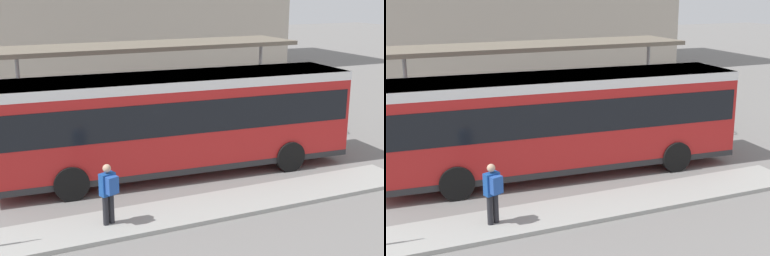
# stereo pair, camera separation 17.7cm
# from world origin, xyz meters

# --- Properties ---
(ground_plane) EXTENTS (120.00, 120.00, 0.00)m
(ground_plane) POSITION_xyz_m (0.00, 0.00, 0.00)
(ground_plane) COLOR slate
(curb_island) EXTENTS (13.04, 1.80, 0.12)m
(curb_island) POSITION_xyz_m (-0.07, -3.28, 0.06)
(curb_island) COLOR #9E9E99
(curb_island) RESTS_ON ground_plane
(city_bus) EXTENTS (12.07, 3.32, 3.34)m
(city_bus) POSITION_xyz_m (0.01, -0.00, 1.94)
(city_bus) COLOR red
(city_bus) RESTS_ON ground_plane
(pedestrian_waiting) EXTENTS (0.47, 0.50, 1.64)m
(pedestrian_waiting) POSITION_xyz_m (-3.27, -3.33, 1.06)
(pedestrian_waiting) COLOR #232328
(pedestrian_waiting) RESTS_ON curb_island
(bicycle_orange) EXTENTS (0.48, 1.77, 0.76)m
(bicycle_orange) POSITION_xyz_m (8.36, 2.34, 0.38)
(bicycle_orange) COLOR black
(bicycle_orange) RESTS_ON ground_plane
(bicycle_black) EXTENTS (0.48, 1.71, 0.74)m
(bicycle_black) POSITION_xyz_m (8.63, 3.17, 0.37)
(bicycle_black) COLOR black
(bicycle_black) RESTS_ON ground_plane
(station_shelter) EXTENTS (13.03, 3.08, 3.78)m
(station_shelter) POSITION_xyz_m (1.25, 5.80, 3.64)
(station_shelter) COLOR #706656
(station_shelter) RESTS_ON ground_plane
(potted_planter_near_shelter) EXTENTS (0.97, 0.97, 1.32)m
(potted_planter_near_shelter) POSITION_xyz_m (3.71, 3.21, 0.67)
(potted_planter_near_shelter) COLOR slate
(potted_planter_near_shelter) RESTS_ON ground_plane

